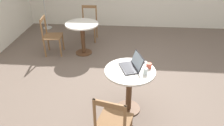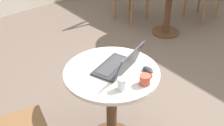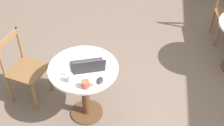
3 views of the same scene
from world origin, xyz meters
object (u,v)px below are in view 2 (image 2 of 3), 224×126
at_px(laptop, 119,65).
at_px(mouse, 148,70).
at_px(cafe_table_near, 112,89).
at_px(drinking_glass, 122,84).
at_px(mug, 145,80).

bearing_deg(laptop, mouse, -45.44).
xyz_separation_m(cafe_table_near, mouse, (0.22, -0.18, 0.19)).
height_order(mouse, drinking_glass, drinking_glass).
bearing_deg(mouse, laptop, 134.56).
relative_size(mug, drinking_glass, 1.25).
distance_m(cafe_table_near, drinking_glass, 0.32).
bearing_deg(cafe_table_near, mug, -72.44).
bearing_deg(drinking_glass, mouse, 7.36).
bearing_deg(cafe_table_near, mouse, -39.73).
relative_size(mouse, mug, 0.87).
bearing_deg(cafe_table_near, laptop, -16.78).
bearing_deg(mug, laptop, 97.00).
relative_size(cafe_table_near, mug, 6.51).
height_order(laptop, drinking_glass, laptop).
relative_size(mouse, drinking_glass, 1.08).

